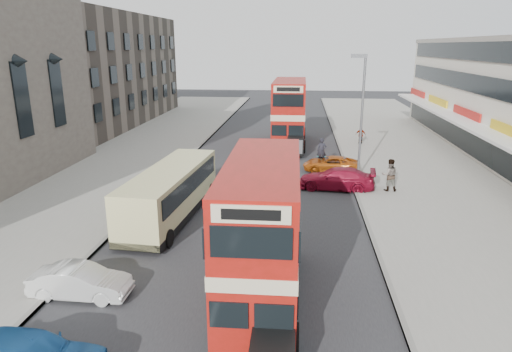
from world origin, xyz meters
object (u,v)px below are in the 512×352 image
at_px(car_right_b, 331,164).
at_px(pedestrian_far, 361,135).
at_px(bus_main, 262,233).
at_px(car_left_front, 80,282).
at_px(street_lamp, 361,107).
at_px(cyclist, 321,158).
at_px(pedestrian_near, 390,175).
at_px(coach, 171,191).
at_px(car_right_a, 336,179).
at_px(bus_second, 289,112).

xyz_separation_m(car_right_b, pedestrian_far, (3.19, 9.25, 0.37)).
height_order(bus_main, car_left_front, bus_main).
bearing_deg(street_lamp, pedestrian_far, 81.94).
distance_m(car_right_b, pedestrian_far, 9.79).
bearing_deg(cyclist, pedestrian_near, -51.77).
relative_size(coach, car_right_a, 1.99).
distance_m(bus_main, pedestrian_near, 14.37).
height_order(bus_second, car_right_b, bus_second).
bearing_deg(coach, pedestrian_near, 27.87).
xyz_separation_m(car_left_front, car_right_b, (9.84, 17.68, -0.04)).
xyz_separation_m(car_right_a, car_right_b, (-0.09, 4.16, -0.13)).
height_order(bus_second, pedestrian_far, bus_second).
xyz_separation_m(bus_main, car_left_front, (-6.42, -0.43, -1.96)).
height_order(street_lamp, pedestrian_far, street_lamp).
xyz_separation_m(car_right_a, cyclist, (-0.72, 5.06, 0.06)).
distance_m(coach, cyclist, 13.47).
bearing_deg(coach, car_left_front, -93.56).
bearing_deg(bus_second, street_lamp, 115.15).
bearing_deg(cyclist, bus_second, 111.49).
distance_m(coach, pedestrian_far, 22.51).
distance_m(car_left_front, car_right_b, 20.24).
height_order(street_lamp, coach, street_lamp).
distance_m(street_lamp, car_right_b, 4.85).
relative_size(coach, car_left_front, 2.63).
bearing_deg(bus_main, bus_second, -91.18).
height_order(car_right_b, cyclist, cyclist).
relative_size(coach, pedestrian_near, 4.66).
bearing_deg(bus_main, car_right_b, -101.92).
height_order(street_lamp, car_left_front, street_lamp).
relative_size(bus_main, cyclist, 3.98).
relative_size(bus_main, pedestrian_far, 5.76).
relative_size(bus_second, pedestrian_far, 6.59).
relative_size(street_lamp, car_right_b, 2.08).
bearing_deg(cyclist, pedestrian_far, 68.67).
bearing_deg(street_lamp, car_right_b, 134.31).
height_order(bus_main, pedestrian_far, bus_main).
xyz_separation_m(street_lamp, car_left_front, (-11.48, -16.00, -4.20)).
xyz_separation_m(car_left_front, pedestrian_near, (13.04, 13.10, 0.56)).
xyz_separation_m(bus_main, coach, (-5.35, 7.44, -1.11)).
relative_size(car_left_front, car_right_b, 0.90).
bearing_deg(cyclist, car_right_b, -51.85).
xyz_separation_m(bus_main, bus_second, (0.20, 25.99, 0.37)).
bearing_deg(car_right_a, bus_second, -158.64).
bearing_deg(pedestrian_near, car_right_b, -55.13).
relative_size(street_lamp, cyclist, 3.68).
distance_m(coach, car_right_b, 13.19).
height_order(bus_main, car_right_b, bus_main).
distance_m(bus_main, bus_second, 26.00).
bearing_deg(bus_main, car_left_front, 3.05).
distance_m(bus_main, cyclist, 18.46).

